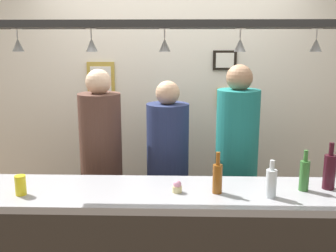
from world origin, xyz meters
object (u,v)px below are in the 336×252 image
at_px(bottle_soda_clear, 271,182).
at_px(drink_can, 21,185).
at_px(picture_frame_upper_small, 225,60).
at_px(person_right_teal_shirt, 237,151).
at_px(picture_frame_caricature, 101,80).
at_px(picture_frame_lower_pair, 233,98).
at_px(person_left_brown_shirt, 101,153).
at_px(cupcake, 177,187).
at_px(person_middle_navy_shirt, 168,160).
at_px(bottle_wine_dark_red, 330,171).
at_px(bottle_beer_amber_tall, 217,177).
at_px(bottle_beer_green_import, 304,175).

xyz_separation_m(bottle_soda_clear, drink_can, (-1.51, -0.01, -0.03)).
distance_m(drink_can, picture_frame_upper_small, 2.15).
distance_m(person_right_teal_shirt, picture_frame_caricature, 1.47).
relative_size(bottle_soda_clear, picture_frame_lower_pair, 0.77).
height_order(person_right_teal_shirt, bottle_soda_clear, person_right_teal_shirt).
relative_size(person_left_brown_shirt, cupcake, 22.04).
distance_m(drink_can, picture_frame_caricature, 1.60).
xyz_separation_m(person_middle_navy_shirt, picture_frame_caricature, (-0.66, 0.66, 0.59)).
bearing_deg(cupcake, picture_frame_caricature, 117.28).
xyz_separation_m(person_right_teal_shirt, cupcake, (-0.47, -0.77, -0.01)).
height_order(picture_frame_upper_small, picture_frame_lower_pair, picture_frame_upper_small).
xyz_separation_m(person_left_brown_shirt, cupcake, (0.63, -0.77, 0.01)).
xyz_separation_m(bottle_soda_clear, bottle_wine_dark_red, (0.40, 0.15, 0.03)).
bearing_deg(picture_frame_caricature, bottle_soda_clear, -49.03).
distance_m(bottle_beer_amber_tall, picture_frame_upper_small, 1.59).
height_order(person_left_brown_shirt, person_right_teal_shirt, person_right_teal_shirt).
distance_m(cupcake, picture_frame_lower_pair, 1.56).
xyz_separation_m(person_left_brown_shirt, drink_can, (-0.32, -0.84, 0.04)).
relative_size(bottle_beer_amber_tall, drink_can, 2.13).
distance_m(bottle_beer_green_import, drink_can, 1.74).
xyz_separation_m(person_left_brown_shirt, person_right_teal_shirt, (1.10, 0.00, 0.02)).
height_order(picture_frame_caricature, picture_frame_upper_small, picture_frame_upper_small).
xyz_separation_m(person_middle_navy_shirt, person_right_teal_shirt, (0.56, 0.00, 0.08)).
bearing_deg(bottle_wine_dark_red, drink_can, -175.22).
relative_size(person_right_teal_shirt, bottle_soda_clear, 7.64).
relative_size(person_left_brown_shirt, bottle_soda_clear, 7.48).
xyz_separation_m(bottle_wine_dark_red, picture_frame_upper_small, (-0.52, 1.34, 0.63)).
relative_size(bottle_soda_clear, bottle_wine_dark_red, 0.77).
distance_m(person_left_brown_shirt, picture_frame_lower_pair, 1.37).
bearing_deg(drink_can, cupcake, 4.22).
bearing_deg(person_right_teal_shirt, person_left_brown_shirt, 180.00).
height_order(person_middle_navy_shirt, bottle_wine_dark_red, person_middle_navy_shirt).
bearing_deg(cupcake, picture_frame_lower_pair, 70.15).
bearing_deg(bottle_beer_green_import, person_right_teal_shirt, 113.89).
height_order(bottle_beer_green_import, drink_can, bottle_beer_green_import).
height_order(person_left_brown_shirt, bottle_wine_dark_red, person_left_brown_shirt).
height_order(bottle_wine_dark_red, picture_frame_caricature, picture_frame_caricature).
bearing_deg(picture_frame_upper_small, person_left_brown_shirt, -147.92).
relative_size(bottle_soda_clear, picture_frame_caricature, 0.68).
distance_m(bottle_beer_amber_tall, cupcake, 0.25).
distance_m(bottle_wine_dark_red, cupcake, 0.96).
bearing_deg(person_left_brown_shirt, picture_frame_caricature, 99.68).
relative_size(bottle_beer_amber_tall, cupcake, 3.33).
distance_m(person_middle_navy_shirt, bottle_wine_dark_red, 1.25).
bearing_deg(picture_frame_lower_pair, picture_frame_upper_small, 180.00).
bearing_deg(drink_can, person_right_teal_shirt, 30.56).
bearing_deg(person_right_teal_shirt, picture_frame_caricature, 151.33).
relative_size(cupcake, picture_frame_upper_small, 0.35).
height_order(drink_can, picture_frame_upper_small, picture_frame_upper_small).
distance_m(person_middle_navy_shirt, picture_frame_caricature, 1.10).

